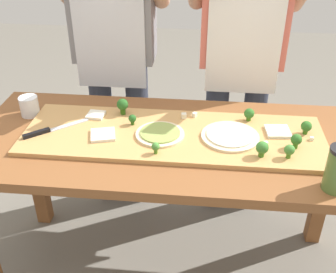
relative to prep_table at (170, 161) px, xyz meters
The scene contains 24 objects.
ground_plane 0.67m from the prep_table, ahead, with size 8.00×8.00×0.00m, color #6B665B.
prep_table is the anchor object (origin of this frame).
cutting_board 0.12m from the prep_table, 33.62° to the left, with size 1.21×0.40×0.02m, color tan.
chefs_knife 0.52m from the prep_table, behind, with size 0.23×0.19×0.02m.
pizza_whole_pesto_green 0.15m from the prep_table, 162.79° to the right, with size 0.20×0.20×0.02m.
pizza_whole_cheese_artichoke 0.28m from the prep_table, ahead, with size 0.23×0.23×0.02m.
pizza_slice_center 0.46m from the prep_table, ahead, with size 0.10×0.10×0.01m, color silver.
pizza_slice_far_left 0.30m from the prep_table, behind, with size 0.10×0.10×0.01m, color silver.
pizza_slice_far_right 0.38m from the prep_table, 160.68° to the left, with size 0.07×0.07×0.01m, color silver.
broccoli_floret_back_mid 0.32m from the prep_table, 146.16° to the left, with size 0.05×0.05×0.07m.
broccoli_floret_back_right 0.51m from the prep_table, ahead, with size 0.04×0.04×0.06m.
broccoli_floret_front_mid 0.22m from the prep_table, 106.02° to the right, with size 0.03×0.03×0.05m.
broccoli_floret_front_left 0.57m from the prep_table, ahead, with size 0.04×0.04×0.06m.
broccoli_floret_front_right 0.39m from the prep_table, 24.48° to the left, with size 0.04×0.04×0.06m.
broccoli_floret_back_left 0.24m from the prep_table, 159.44° to the left, with size 0.03×0.03×0.05m.
broccoli_floret_center_right 0.41m from the prep_table, 19.16° to the right, with size 0.05×0.05×0.06m.
broccoli_floret_center_left 0.49m from the prep_table, 15.13° to the right, with size 0.04×0.04×0.05m.
cheese_crumble_a 0.23m from the prep_table, 60.04° to the left, with size 0.02×0.02×0.02m, color silver.
cheese_crumble_b 0.58m from the prep_table, ahead, with size 0.01×0.01×0.01m, color white.
cheese_crumble_c 0.21m from the prep_table, 71.88° to the left, with size 0.02×0.02×0.02m, color silver.
cheese_crumble_d 0.40m from the prep_table, ahead, with size 0.02×0.02×0.02m, color white.
flour_cup 0.67m from the prep_table, 168.23° to the left, with size 0.08×0.08×0.09m.
cook_left 0.72m from the prep_table, 121.40° to the left, with size 0.54×0.39×1.67m.
cook_right 0.70m from the prep_table, 61.42° to the left, with size 0.54×0.39×1.67m.
Camera 1 is at (0.13, -1.40, 1.66)m, focal length 43.84 mm.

